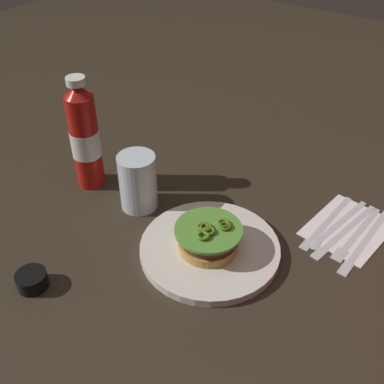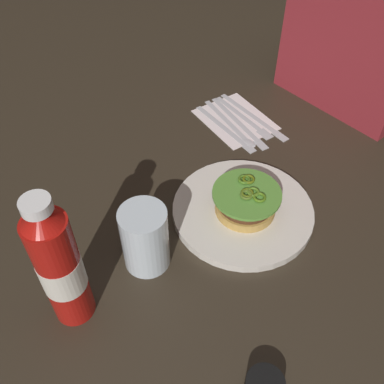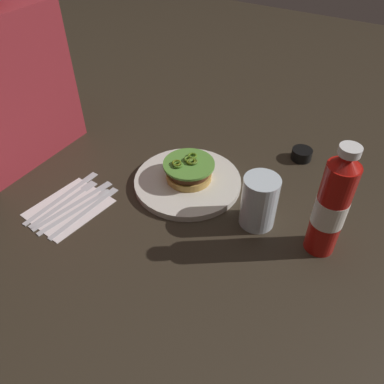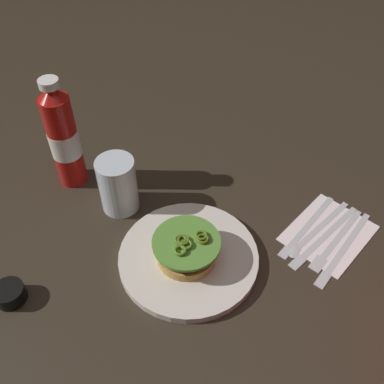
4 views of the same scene
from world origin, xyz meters
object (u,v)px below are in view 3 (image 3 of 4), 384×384
(dinner_plate, at_px, (188,182))
(spoon_utensil, at_px, (85,204))
(condiment_cup, at_px, (302,154))
(table_knife, at_px, (78,201))
(water_glass, at_px, (260,201))
(steak_knife, at_px, (67,193))
(ketchup_bottle, at_px, (331,206))
(butter_knife, at_px, (89,208))
(napkin, at_px, (69,208))
(burger_sandwich, at_px, (189,170))
(fork_utensil, at_px, (70,198))

(dinner_plate, xyz_separation_m, spoon_utensil, (-0.19, 0.16, -0.00))
(condiment_cup, relative_size, table_knife, 0.25)
(condiment_cup, distance_m, spoon_utensil, 0.57)
(water_glass, xyz_separation_m, spoon_utensil, (-0.16, 0.36, -0.06))
(table_knife, distance_m, steak_knife, 0.04)
(ketchup_bottle, bearing_deg, table_knife, 106.42)
(steak_knife, bearing_deg, water_glass, -70.50)
(dinner_plate, relative_size, steak_knife, 1.19)
(butter_knife, height_order, steak_knife, same)
(condiment_cup, distance_m, butter_knife, 0.56)
(napkin, relative_size, butter_knife, 0.84)
(ketchup_bottle, xyz_separation_m, condiment_cup, (0.28, 0.13, -0.10))
(dinner_plate, height_order, steak_knife, dinner_plate)
(napkin, relative_size, table_knife, 0.79)
(burger_sandwich, height_order, steak_knife, burger_sandwich)
(ketchup_bottle, xyz_separation_m, steak_knife, (-0.15, 0.57, -0.11))
(water_glass, height_order, table_knife, water_glass)
(table_knife, height_order, steak_knife, same)
(burger_sandwich, height_order, condiment_cup, burger_sandwich)
(condiment_cup, xyz_separation_m, fork_utensil, (-0.44, 0.41, -0.01))
(burger_sandwich, bearing_deg, steak_knife, 128.89)
(fork_utensil, xyz_separation_m, steak_knife, (0.01, 0.02, 0.00))
(ketchup_bottle, xyz_separation_m, table_knife, (-0.15, 0.52, -0.11))
(dinner_plate, xyz_separation_m, fork_utensil, (-0.19, 0.21, -0.00))
(dinner_plate, height_order, burger_sandwich, burger_sandwich)
(steak_knife, bearing_deg, ketchup_bottle, -75.37)
(napkin, bearing_deg, ketchup_bottle, -71.13)
(water_glass, xyz_separation_m, napkin, (-0.18, 0.39, -0.06))
(butter_knife, height_order, fork_utensil, same)
(dinner_plate, xyz_separation_m, butter_knife, (-0.19, 0.15, -0.00))
(spoon_utensil, distance_m, table_knife, 0.02)
(napkin, bearing_deg, burger_sandwich, -41.25)
(ketchup_bottle, distance_m, steak_knife, 0.60)
(condiment_cup, relative_size, butter_knife, 0.27)
(dinner_plate, relative_size, water_glass, 2.16)
(burger_sandwich, distance_m, fork_utensil, 0.29)
(burger_sandwich, relative_size, steak_knife, 0.56)
(water_glass, bearing_deg, butter_knife, 115.32)
(ketchup_bottle, height_order, water_glass, ketchup_bottle)
(ketchup_bottle, bearing_deg, steak_knife, 104.63)
(ketchup_bottle, height_order, spoon_utensil, ketchup_bottle)
(condiment_cup, bearing_deg, ketchup_bottle, -154.58)
(napkin, bearing_deg, fork_utensil, 40.54)
(water_glass, relative_size, table_knife, 0.57)
(butter_knife, bearing_deg, napkin, 115.42)
(table_knife, relative_size, fork_utensil, 1.12)
(butter_knife, xyz_separation_m, table_knife, (0.01, 0.04, 0.00))
(dinner_plate, bearing_deg, spoon_utensil, 138.49)
(water_glass, relative_size, fork_utensil, 0.63)
(napkin, xyz_separation_m, spoon_utensil, (0.03, -0.03, 0.00))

